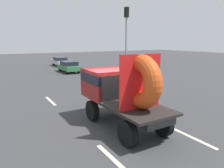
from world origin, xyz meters
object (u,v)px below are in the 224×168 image
(distant_sedan, at_px, (69,66))
(flatbed_truck, at_px, (118,88))
(traffic_light, at_px, (126,35))
(oncoming_car, at_px, (60,61))

(distant_sedan, bearing_deg, flatbed_truck, -101.69)
(distant_sedan, relative_size, traffic_light, 0.61)
(traffic_light, distance_m, oncoming_car, 15.58)
(flatbed_truck, height_order, distant_sedan, flatbed_truck)
(oncoming_car, bearing_deg, flatbed_truck, -100.83)
(distant_sedan, bearing_deg, oncoming_car, 81.26)
(flatbed_truck, distance_m, traffic_light, 11.07)
(traffic_light, bearing_deg, distant_sedan, 109.23)
(traffic_light, xyz_separation_m, oncoming_car, (-1.77, 15.05, -3.60))
(flatbed_truck, xyz_separation_m, traffic_light, (6.31, 8.70, 2.64))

